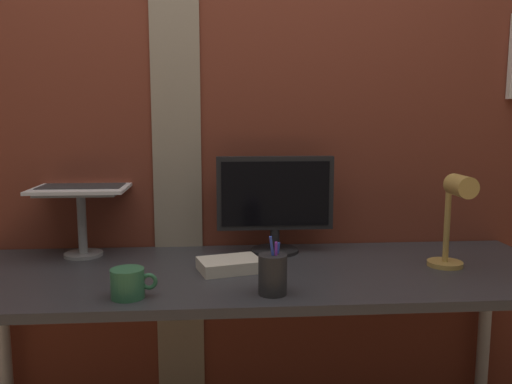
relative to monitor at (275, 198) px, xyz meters
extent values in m
cube|color=brown|center=(-0.19, 0.18, 0.40)|extent=(3.29, 0.12, 2.66)
cube|color=gray|center=(-0.37, 0.12, 0.40)|extent=(0.19, 0.01, 2.66)
cube|color=#333338|center=(-0.08, -0.22, -0.22)|extent=(2.05, 0.69, 0.03)
cylinder|color=#B2B2B7|center=(-1.05, 0.06, -0.58)|extent=(0.05, 0.05, 0.69)
cylinder|color=#B2B2B7|center=(0.88, 0.06, -0.58)|extent=(0.05, 0.05, 0.69)
cylinder|color=black|center=(0.00, 0.00, -0.20)|extent=(0.18, 0.18, 0.01)
cylinder|color=black|center=(0.00, 0.00, -0.16)|extent=(0.04, 0.04, 0.08)
cube|color=black|center=(0.00, 0.00, 0.02)|extent=(0.44, 0.04, 0.28)
cube|color=black|center=(0.00, -0.02, 0.02)|extent=(0.40, 0.00, 0.24)
cylinder|color=gray|center=(-0.71, 0.00, -0.20)|extent=(0.14, 0.14, 0.01)
cylinder|color=gray|center=(-0.71, 0.00, -0.08)|extent=(0.03, 0.03, 0.22)
cube|color=gray|center=(-0.71, 0.00, 0.03)|extent=(0.28, 0.22, 0.01)
cube|color=white|center=(-0.71, 0.00, 0.04)|extent=(0.34, 0.24, 0.01)
cube|color=#2D2D30|center=(-0.71, 0.02, 0.05)|extent=(0.30, 0.15, 0.00)
cube|color=white|center=(-0.71, 0.15, 0.16)|extent=(0.34, 0.05, 0.23)
cube|color=black|center=(-0.71, 0.14, 0.16)|extent=(0.31, 0.04, 0.20)
cylinder|color=tan|center=(0.57, -0.22, -0.20)|extent=(0.12, 0.12, 0.02)
cylinder|color=tan|center=(0.57, -0.22, -0.04)|extent=(0.02, 0.02, 0.29)
cylinder|color=tan|center=(0.57, -0.31, 0.08)|extent=(0.07, 0.11, 0.07)
cylinder|color=#262628|center=(-0.06, -0.47, -0.15)|extent=(0.08, 0.08, 0.12)
cylinder|color=purple|center=(-0.05, -0.48, -0.12)|extent=(0.01, 0.01, 0.15)
cylinder|color=blue|center=(-0.05, -0.45, -0.13)|extent=(0.02, 0.02, 0.14)
cylinder|color=blue|center=(-0.06, -0.47, -0.11)|extent=(0.03, 0.02, 0.16)
cylinder|color=#33724C|center=(-0.47, -0.47, -0.16)|extent=(0.10, 0.10, 0.08)
torus|color=#33724C|center=(-0.41, -0.47, -0.16)|extent=(0.05, 0.01, 0.05)
cube|color=silver|center=(-0.18, -0.22, -0.19)|extent=(0.23, 0.19, 0.04)
camera|label=1|loc=(-0.22, -1.92, 0.31)|focal=36.69mm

